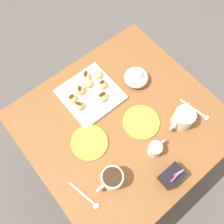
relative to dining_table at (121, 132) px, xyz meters
name	(u,v)px	position (x,y,z in m)	size (l,w,h in m)	color
ground_plane	(119,158)	(0.00, 0.00, -0.61)	(8.00, 8.00, 0.00)	#514C47
dining_table	(121,132)	(0.00, 0.00, 0.00)	(0.90, 0.85, 0.76)	brown
pastry_plate_square	(90,94)	(0.03, -0.21, 0.16)	(0.27, 0.27, 0.02)	silver
coffee_mug_cream_left	(183,118)	(-0.21, 0.18, 0.20)	(0.14, 0.10, 0.15)	silver
coffee_mug_cream_right	(112,179)	(0.21, 0.18, 0.19)	(0.13, 0.09, 0.09)	silver
cream_pitcher_white	(155,149)	(-0.02, 0.20, 0.19)	(0.10, 0.06, 0.07)	silver
sugar_caddy	(172,176)	(0.01, 0.33, 0.19)	(0.09, 0.07, 0.11)	black
ice_cream_bowl	(136,77)	(-0.20, -0.13, 0.19)	(0.12, 0.12, 0.09)	silver
saucer_lime_left	(89,143)	(0.19, -0.02, 0.15)	(0.17, 0.17, 0.01)	#9EC633
saucer_lime_right	(141,122)	(-0.07, 0.06, 0.15)	(0.17, 0.17, 0.01)	#9EC633
loose_spoon_near_saucer	(88,198)	(0.34, 0.17, 0.15)	(0.05, 0.16, 0.01)	silver
loose_spoon_by_plate	(198,112)	(-0.31, 0.20, 0.15)	(0.04, 0.16, 0.01)	silver
beignet_0	(80,90)	(0.06, -0.25, 0.18)	(0.04, 0.05, 0.04)	#E5B260
chocolate_drizzle_0	(79,88)	(0.06, -0.25, 0.20)	(0.03, 0.02, 0.01)	#381E11
beignet_1	(86,76)	(-0.01, -0.30, 0.18)	(0.06, 0.04, 0.04)	#E5B260
chocolate_drizzle_1	(85,74)	(-0.01, -0.30, 0.20)	(0.04, 0.01, 0.01)	#381E11
beignet_2	(79,106)	(0.12, -0.18, 0.18)	(0.04, 0.05, 0.04)	#E5B260
chocolate_drizzle_2	(79,104)	(0.12, -0.18, 0.20)	(0.03, 0.02, 0.01)	#381E11
beignet_3	(98,75)	(-0.06, -0.26, 0.18)	(0.05, 0.04, 0.03)	#E5B260
beignet_4	(102,96)	(0.00, -0.15, 0.18)	(0.05, 0.05, 0.04)	#E5B260
chocolate_drizzle_4	(102,94)	(0.00, -0.15, 0.20)	(0.04, 0.02, 0.01)	#381E11
beignet_5	(102,84)	(-0.04, -0.20, 0.18)	(0.04, 0.05, 0.04)	#E5B260
chocolate_drizzle_5	(102,82)	(-0.04, -0.20, 0.20)	(0.03, 0.02, 0.01)	#381E11
beignet_6	(72,98)	(0.12, -0.24, 0.18)	(0.04, 0.05, 0.04)	#E5B260
chocolate_drizzle_6	(71,96)	(0.12, -0.24, 0.20)	(0.03, 0.02, 0.01)	#381E11
beignet_7	(88,84)	(0.01, -0.26, 0.18)	(0.05, 0.05, 0.03)	#E5B260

